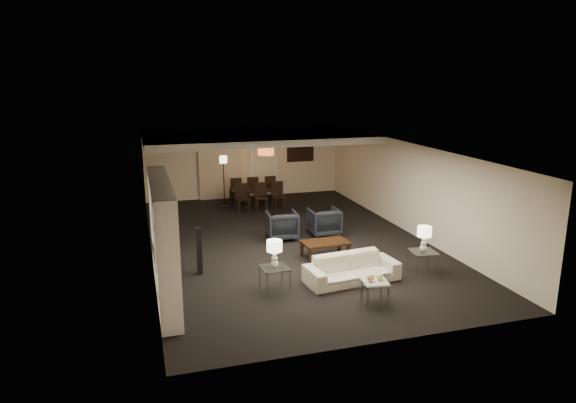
{
  "coord_description": "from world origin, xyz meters",
  "views": [
    {
      "loc": [
        -3.7,
        -12.4,
        4.28
      ],
      "look_at": [
        0.0,
        0.0,
        1.1
      ],
      "focal_mm": 32.0,
      "sensor_mm": 36.0,
      "label": 1
    }
  ],
  "objects_px": {
    "chair_fr": "(269,187)",
    "sofa": "(352,269)",
    "pendant_light": "(266,151)",
    "television": "(163,236)",
    "chair_nl": "(243,198)",
    "vase_amber": "(164,227)",
    "chair_fl": "(235,190)",
    "side_table_left": "(275,279)",
    "chair_nm": "(261,197)",
    "side_table_right": "(422,262)",
    "floor_speaker": "(199,251)",
    "dining_table": "(256,197)",
    "chair_nr": "(279,196)",
    "floor_lamp": "(224,182)",
    "coffee_table": "(325,249)",
    "table_lamp_left": "(274,254)",
    "table_lamp_right": "(424,239)",
    "marble_table": "(375,292)",
    "chair_fm": "(252,189)",
    "armchair_left": "(282,225)",
    "vase_blue": "(167,261)",
    "armchair_right": "(324,222)"
  },
  "relations": [
    {
      "from": "sofa",
      "to": "floor_lamp",
      "type": "bearing_deg",
      "value": 95.87
    },
    {
      "from": "chair_fm",
      "to": "chair_fl",
      "type": "bearing_deg",
      "value": 4.88
    },
    {
      "from": "chair_nm",
      "to": "chair_fl",
      "type": "distance_m",
      "value": 1.43
    },
    {
      "from": "dining_table",
      "to": "chair_nr",
      "type": "relative_size",
      "value": 1.92
    },
    {
      "from": "floor_speaker",
      "to": "floor_lamp",
      "type": "relative_size",
      "value": 0.62
    },
    {
      "from": "side_table_left",
      "to": "armchair_left",
      "type": "bearing_deg",
      "value": 71.57
    },
    {
      "from": "coffee_table",
      "to": "chair_nr",
      "type": "distance_m",
      "value": 4.83
    },
    {
      "from": "armchair_left",
      "to": "chair_fl",
      "type": "distance_m",
      "value": 4.44
    },
    {
      "from": "armchair_right",
      "to": "table_lamp_right",
      "type": "bearing_deg",
      "value": 109.09
    },
    {
      "from": "coffee_table",
      "to": "armchair_left",
      "type": "xyz_separation_m",
      "value": [
        -0.6,
        1.7,
        0.18
      ]
    },
    {
      "from": "marble_table",
      "to": "floor_lamp",
      "type": "height_order",
      "value": "floor_lamp"
    },
    {
      "from": "side_table_left",
      "to": "chair_nm",
      "type": "xyz_separation_m",
      "value": [
        1.28,
        6.42,
        0.19
      ]
    },
    {
      "from": "dining_table",
      "to": "chair_fl",
      "type": "height_order",
      "value": "chair_fl"
    },
    {
      "from": "marble_table",
      "to": "vase_amber",
      "type": "relative_size",
      "value": 2.59
    },
    {
      "from": "vase_amber",
      "to": "chair_nm",
      "type": "distance_m",
      "value": 7.7
    },
    {
      "from": "side_table_right",
      "to": "floor_speaker",
      "type": "relative_size",
      "value": 0.51
    },
    {
      "from": "chair_fm",
      "to": "armchair_left",
      "type": "bearing_deg",
      "value": 92.59
    },
    {
      "from": "sofa",
      "to": "chair_fr",
      "type": "height_order",
      "value": "chair_fr"
    },
    {
      "from": "chair_nr",
      "to": "vase_amber",
      "type": "bearing_deg",
      "value": -120.83
    },
    {
      "from": "floor_speaker",
      "to": "chair_fm",
      "type": "relative_size",
      "value": 1.21
    },
    {
      "from": "armchair_left",
      "to": "armchair_right",
      "type": "height_order",
      "value": "same"
    },
    {
      "from": "side_table_right",
      "to": "floor_speaker",
      "type": "height_order",
      "value": "floor_speaker"
    },
    {
      "from": "sofa",
      "to": "dining_table",
      "type": "relative_size",
      "value": 1.18
    },
    {
      "from": "dining_table",
      "to": "floor_lamp",
      "type": "relative_size",
      "value": 0.99
    },
    {
      "from": "table_lamp_left",
      "to": "television",
      "type": "height_order",
      "value": "television"
    },
    {
      "from": "table_lamp_left",
      "to": "sofa",
      "type": "bearing_deg",
      "value": 0.0
    },
    {
      "from": "sofa",
      "to": "table_lamp_left",
      "type": "height_order",
      "value": "table_lamp_left"
    },
    {
      "from": "sofa",
      "to": "vase_blue",
      "type": "distance_m",
      "value": 4.0
    },
    {
      "from": "pendant_light",
      "to": "chair_fm",
      "type": "height_order",
      "value": "pendant_light"
    },
    {
      "from": "vase_amber",
      "to": "chair_fl",
      "type": "distance_m",
      "value": 8.65
    },
    {
      "from": "dining_table",
      "to": "chair_nr",
      "type": "distance_m",
      "value": 0.9
    },
    {
      "from": "dining_table",
      "to": "armchair_left",
      "type": "bearing_deg",
      "value": -88.29
    },
    {
      "from": "chair_fr",
      "to": "sofa",
      "type": "bearing_deg",
      "value": 85.33
    },
    {
      "from": "sofa",
      "to": "side_table_left",
      "type": "bearing_deg",
      "value": 174.04
    },
    {
      "from": "pendant_light",
      "to": "side_table_right",
      "type": "xyz_separation_m",
      "value": [
        1.93,
        -6.48,
        -1.66
      ]
    },
    {
      "from": "table_lamp_right",
      "to": "floor_lamp",
      "type": "bearing_deg",
      "value": 114.07
    },
    {
      "from": "dining_table",
      "to": "floor_speaker",
      "type": "bearing_deg",
      "value": -110.34
    },
    {
      "from": "armchair_left",
      "to": "table_lamp_right",
      "type": "relative_size",
      "value": 1.44
    },
    {
      "from": "side_table_right",
      "to": "vase_amber",
      "type": "bearing_deg",
      "value": -176.12
    },
    {
      "from": "television",
      "to": "chair_nl",
      "type": "xyz_separation_m",
      "value": [
        2.78,
        5.4,
        -0.62
      ]
    },
    {
      "from": "television",
      "to": "vase_blue",
      "type": "bearing_deg",
      "value": 179.03
    },
    {
      "from": "television",
      "to": "floor_lamp",
      "type": "bearing_deg",
      "value": -20.55
    },
    {
      "from": "sofa",
      "to": "table_lamp_left",
      "type": "relative_size",
      "value": 3.53
    },
    {
      "from": "table_lamp_left",
      "to": "table_lamp_right",
      "type": "distance_m",
      "value": 3.4
    },
    {
      "from": "sofa",
      "to": "coffee_table",
      "type": "relative_size",
      "value": 1.82
    },
    {
      "from": "television",
      "to": "floor_lamp",
      "type": "xyz_separation_m",
      "value": [
        2.31,
        6.15,
        -0.2
      ]
    },
    {
      "from": "pendant_light",
      "to": "television",
      "type": "distance_m",
      "value": 6.59
    },
    {
      "from": "side_table_left",
      "to": "floor_lamp",
      "type": "relative_size",
      "value": 0.32
    },
    {
      "from": "armchair_right",
      "to": "floor_speaker",
      "type": "height_order",
      "value": "floor_speaker"
    },
    {
      "from": "armchair_right",
      "to": "side_table_right",
      "type": "xyz_separation_m",
      "value": [
        1.1,
        -3.3,
        -0.12
      ]
    }
  ]
}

